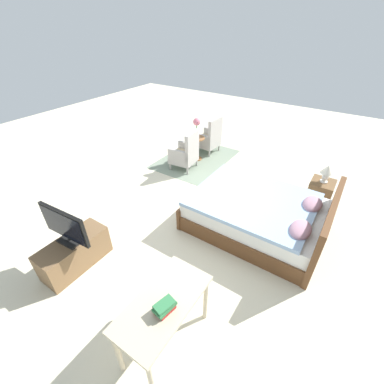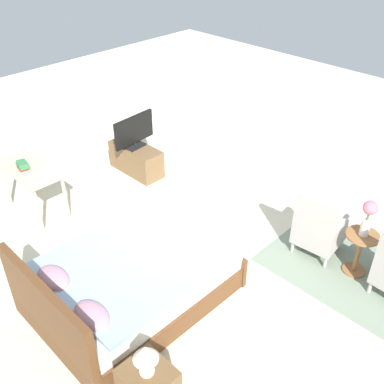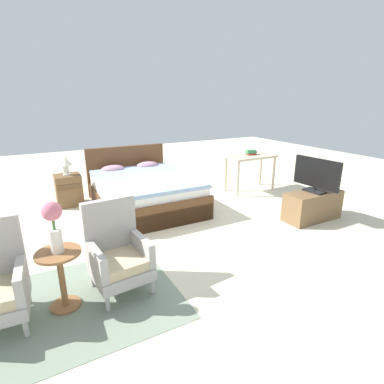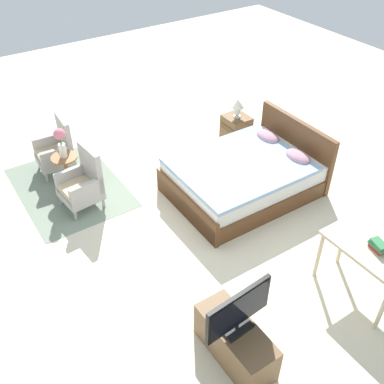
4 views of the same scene
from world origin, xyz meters
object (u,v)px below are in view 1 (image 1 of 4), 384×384
at_px(table_lamp, 327,171).
at_px(nightstand, 319,195).
at_px(armchair_by_window_right, 186,154).
at_px(tv_flatscreen, 65,226).
at_px(bed, 259,214).
at_px(armchair_by_window_left, 209,138).
at_px(book_stack, 165,307).
at_px(side_table, 196,146).
at_px(flower_vase, 197,126).
at_px(tv_stand, 75,253).
at_px(vanity_desk, 164,308).

bearing_deg(table_lamp, nightstand, -90.00).
relative_size(armchair_by_window_right, tv_flatscreen, 1.16).
bearing_deg(bed, table_lamp, 148.35).
distance_m(armchair_by_window_left, book_stack, 5.01).
xyz_separation_m(nightstand, table_lamp, (0.00, 0.00, 0.50)).
bearing_deg(side_table, armchair_by_window_right, 5.05).
bearing_deg(bed, flower_vase, -125.45).
height_order(armchair_by_window_left, table_lamp, armchair_by_window_left).
height_order(flower_vase, tv_flatscreen, flower_vase).
height_order(flower_vase, table_lamp, flower_vase).
distance_m(side_table, table_lamp, 3.03).
xyz_separation_m(flower_vase, book_stack, (3.97, 2.18, -0.08)).
distance_m(side_table, tv_stand, 3.80).
bearing_deg(book_stack, nightstand, 167.50).
distance_m(flower_vase, nightstand, 3.06).
bearing_deg(tv_flatscreen, bed, 139.25).
distance_m(armchair_by_window_left, tv_flatscreen, 4.35).
relative_size(bed, tv_stand, 2.24).
relative_size(armchair_by_window_left, side_table, 1.59).
height_order(tv_flatscreen, book_stack, tv_flatscreen).
relative_size(bed, vanity_desk, 2.07).
bearing_deg(armchair_by_window_left, vanity_desk, 24.87).
relative_size(flower_vase, tv_stand, 0.50).
relative_size(armchair_by_window_left, tv_stand, 0.96).
xyz_separation_m(flower_vase, table_lamp, (0.43, 2.97, -0.09)).
bearing_deg(table_lamp, bed, -31.65).
bearing_deg(side_table, nightstand, 81.71).
relative_size(armchair_by_window_right, flower_vase, 1.93).
bearing_deg(vanity_desk, tv_stand, -94.42).
bearing_deg(flower_vase, tv_stand, 5.53).
bearing_deg(nightstand, vanity_desk, -13.74).
xyz_separation_m(table_lamp, tv_stand, (3.35, -2.60, -0.55)).
xyz_separation_m(bed, armchair_by_window_right, (-1.06, -2.20, 0.08)).
distance_m(armchair_by_window_right, side_table, 0.54).
relative_size(table_lamp, tv_stand, 0.34).
xyz_separation_m(bed, flower_vase, (-1.60, -2.25, 0.57)).
distance_m(bed, tv_flatscreen, 2.92).
relative_size(nightstand, tv_stand, 0.59).
relative_size(bed, armchair_by_window_left, 2.34).
height_order(table_lamp, tv_flatscreen, tv_flatscreen).
relative_size(bed, table_lamp, 6.52).
relative_size(table_lamp, book_stack, 1.44).
height_order(armchair_by_window_right, nightstand, armchair_by_window_right).
bearing_deg(tv_stand, armchair_by_window_left, -175.79).
bearing_deg(armchair_by_window_left, table_lamp, 71.54).
height_order(table_lamp, tv_stand, table_lamp).
bearing_deg(book_stack, tv_stand, -95.95).
bearing_deg(side_table, book_stack, 28.80).
height_order(flower_vase, nightstand, flower_vase).
distance_m(table_lamp, vanity_desk, 3.59).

